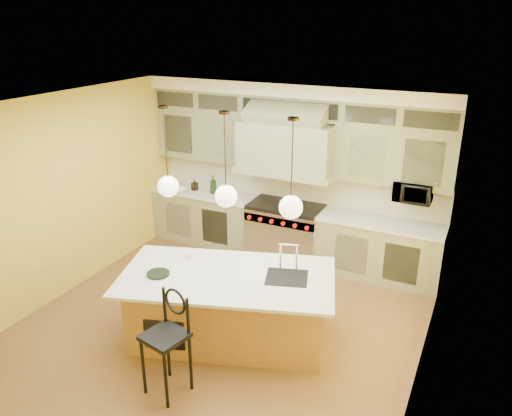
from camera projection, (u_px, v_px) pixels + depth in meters
The scene contains 18 objects.
floor at pixel (223, 322), 6.70m from camera, with size 5.00×5.00×0.00m, color brown.
ceiling at pixel (217, 105), 5.65m from camera, with size 5.00×5.00×0.00m, color white.
wall_back at pixel (295, 170), 8.28m from camera, with size 5.00×5.00×0.00m, color gold.
wall_front at pixel (70, 330), 4.08m from camera, with size 5.00×5.00×0.00m, color gold.
wall_left at pixel (70, 194), 7.19m from camera, with size 5.00×5.00×0.00m, color gold.
wall_right at pixel (431, 264), 5.16m from camera, with size 5.00×5.00×0.00m, color gold.
back_cabinetry at pixel (289, 176), 8.06m from camera, with size 5.00×0.77×2.90m.
range at pixel (286, 231), 8.33m from camera, with size 1.20×0.74×0.96m.
kitchen_island at pixel (229, 305), 6.23m from camera, with size 2.87×2.08×1.35m.
counter_stool at pixel (167, 337), 5.26m from camera, with size 0.50×0.50×1.20m.
microwave at pixel (413, 192), 7.27m from camera, with size 0.54×0.37×0.30m, color black.
oil_bottle_a at pixel (213, 185), 8.67m from camera, with size 0.12×0.12×0.32m, color black.
oil_bottle_b at pixel (195, 185), 8.85m from camera, with size 0.09×0.10×0.21m, color black.
fruit_bowl at pixel (179, 191), 8.76m from camera, with size 0.28×0.28×0.07m, color white.
cup at pixel (190, 255), 6.43m from camera, with size 0.11×0.11×0.10m, color white.
pendant_left at pixel (168, 184), 6.02m from camera, with size 0.26×0.26×1.11m.
pendant_center at pixel (226, 194), 5.70m from camera, with size 0.26×0.26×1.11m.
pendant_right at pixel (291, 205), 5.37m from camera, with size 0.26×0.26×1.11m.
Camera 1 is at (2.87, -4.93, 3.86)m, focal length 35.00 mm.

